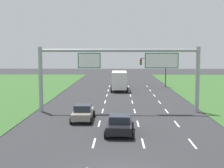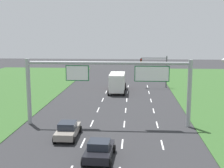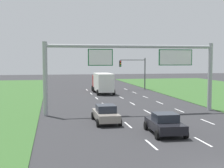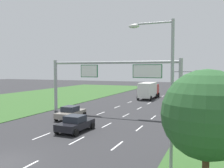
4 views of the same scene
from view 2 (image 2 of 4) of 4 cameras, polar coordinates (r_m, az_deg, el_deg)
lane_dashes_inner_left at (r=28.30m, az=-5.33°, el=-10.66°), size 0.14×62.40×0.01m
lane_dashes_inner_right at (r=27.97m, az=1.90°, el=-10.87°), size 0.14×62.40×0.01m
lane_dashes_slip at (r=28.08m, az=9.18°, el=-10.91°), size 0.14×62.40×0.01m
car_lead_silver at (r=24.57m, az=-2.34°, el=-11.97°), size 2.36×4.09×1.51m
car_mid_lane at (r=29.54m, az=-8.09°, el=-8.30°), size 2.01×4.31×1.52m
box_truck at (r=51.14m, az=1.01°, el=0.44°), size 2.73×8.01×3.17m
sign_gantry at (r=32.20m, az=-0.26°, el=0.82°), size 17.24×0.44×7.00m
traffic_light_mast at (r=55.57m, az=7.96°, el=3.31°), size 4.76×0.49×5.60m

